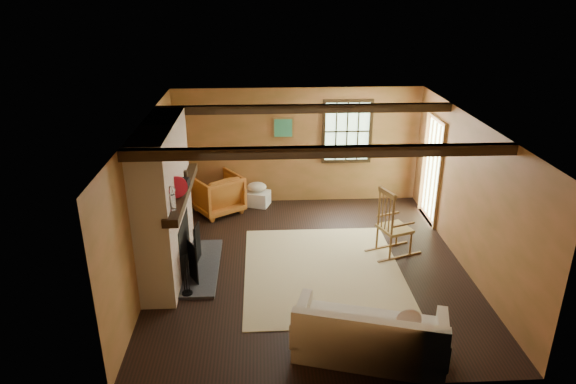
{
  "coord_description": "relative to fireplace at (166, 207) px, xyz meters",
  "views": [
    {
      "loc": [
        -0.74,
        -7.31,
        4.28
      ],
      "look_at": [
        -0.33,
        0.4,
        1.15
      ],
      "focal_mm": 32.0,
      "sensor_mm": 36.0,
      "label": 1
    }
  ],
  "objects": [
    {
      "name": "basket_pillow",
      "position": [
        1.37,
        2.54,
        -0.7
      ],
      "size": [
        0.41,
        0.34,
        0.2
      ],
      "primitive_type": "ellipsoid",
      "rotation": [
        0.0,
        0.0,
        0.04
      ],
      "color": "silver",
      "rests_on": "laundry_basket"
    },
    {
      "name": "fireplace",
      "position": [
        0.0,
        0.0,
        0.0
      ],
      "size": [
        1.02,
        2.3,
        2.4
      ],
      "color": "#A3523F",
      "rests_on": "ground"
    },
    {
      "name": "sofa",
      "position": [
        2.76,
        -2.23,
        -0.84
      ],
      "size": [
        2.0,
        1.29,
        0.75
      ],
      "rotation": [
        0.0,
        0.0,
        -0.28
      ],
      "color": "silver",
      "rests_on": "ground"
    },
    {
      "name": "armchair",
      "position": [
        0.58,
        2.22,
        -0.71
      ],
      "size": [
        1.19,
        1.2,
        0.8
      ],
      "primitive_type": "imported",
      "rotation": [
        0.0,
        0.0,
        -2.56
      ],
      "color": "#BF6026",
      "rests_on": "ground"
    },
    {
      "name": "laundry_basket",
      "position": [
        1.37,
        2.54,
        -0.95
      ],
      "size": [
        0.6,
        0.52,
        0.3
      ],
      "primitive_type": "cube",
      "rotation": [
        0.0,
        0.0,
        -0.33
      ],
      "color": "white",
      "rests_on": "ground"
    },
    {
      "name": "rocking_chair",
      "position": [
        3.66,
        0.35,
        -0.6
      ],
      "size": [
        0.96,
        0.71,
        1.19
      ],
      "rotation": [
        0.0,
        0.0,
        1.92
      ],
      "color": "#A2904F",
      "rests_on": "ground"
    },
    {
      "name": "rug",
      "position": [
        2.43,
        -0.2,
        -1.1
      ],
      "size": [
        2.5,
        3.0,
        0.01
      ],
      "primitive_type": "cube",
      "color": "beige",
      "rests_on": "ground"
    },
    {
      "name": "ground",
      "position": [
        2.23,
        0.0,
        -1.1
      ],
      "size": [
        5.5,
        5.5,
        0.0
      ],
      "primitive_type": "plane",
      "color": "black",
      "rests_on": "ground"
    },
    {
      "name": "firewood_pile",
      "position": [
        0.38,
        2.54,
        -0.99
      ],
      "size": [
        0.61,
        0.11,
        0.22
      ],
      "color": "brown",
      "rests_on": "ground"
    },
    {
      "name": "room_envelope",
      "position": [
        2.45,
        0.26,
        0.53
      ],
      "size": [
        5.02,
        5.52,
        2.44
      ],
      "color": "#AA643C",
      "rests_on": "ground"
    }
  ]
}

